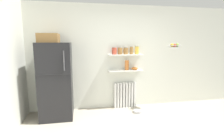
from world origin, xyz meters
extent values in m
plane|color=#B2A893|center=(0.00, 0.50, 0.00)|extent=(7.04, 7.04, 0.00)
cube|color=silver|center=(0.00, 2.05, 1.30)|extent=(7.04, 0.10, 2.60)
cube|color=black|center=(-1.49, 1.64, 0.84)|extent=(0.69, 0.71, 1.68)
cube|color=#262628|center=(-1.49, 1.28, 1.04)|extent=(0.68, 0.01, 0.01)
cylinder|color=#4C4C51|center=(-1.27, 1.27, 1.32)|extent=(0.02, 0.02, 0.40)
cube|color=olive|center=(-1.59, 1.64, 1.77)|extent=(0.41, 0.50, 0.19)
cube|color=white|center=(-0.09, 1.92, 0.33)|extent=(0.05, 0.12, 0.65)
cube|color=white|center=(-0.01, 1.92, 0.33)|extent=(0.05, 0.12, 0.65)
cube|color=white|center=(0.06, 1.92, 0.33)|extent=(0.05, 0.12, 0.65)
cube|color=white|center=(0.14, 1.92, 0.33)|extent=(0.05, 0.12, 0.65)
cube|color=white|center=(0.21, 1.92, 0.33)|extent=(0.05, 0.12, 0.65)
cube|color=white|center=(0.29, 1.92, 0.33)|extent=(0.05, 0.12, 0.65)
cube|color=white|center=(0.36, 1.92, 0.33)|extent=(0.05, 0.12, 0.65)
cube|color=white|center=(0.43, 1.92, 0.33)|extent=(0.05, 0.12, 0.65)
cube|color=white|center=(0.17, 1.89, 0.98)|extent=(0.87, 0.22, 0.02)
cube|color=white|center=(0.17, 1.89, 1.38)|extent=(0.87, 0.22, 0.02)
cylinder|color=#C64C38|center=(-0.12, 1.89, 1.47)|extent=(0.12, 0.12, 0.17)
cylinder|color=gray|center=(-0.12, 1.89, 1.57)|extent=(0.11, 0.11, 0.02)
cylinder|color=olive|center=(0.03, 1.89, 1.47)|extent=(0.11, 0.11, 0.16)
cylinder|color=gray|center=(0.03, 1.89, 1.56)|extent=(0.10, 0.10, 0.02)
cylinder|color=olive|center=(0.17, 1.89, 1.47)|extent=(0.11, 0.11, 0.16)
cylinder|color=gray|center=(0.17, 1.89, 1.56)|extent=(0.10, 0.10, 0.02)
cylinder|color=olive|center=(0.32, 1.89, 1.48)|extent=(0.08, 0.08, 0.18)
cylinder|color=gray|center=(0.32, 1.89, 1.58)|extent=(0.07, 0.07, 0.02)
cylinder|color=yellow|center=(0.47, 1.89, 1.48)|extent=(0.09, 0.09, 0.19)
cylinder|color=gray|center=(0.47, 1.89, 1.59)|extent=(0.09, 0.09, 0.02)
cylinder|color=#CC7033|center=(0.21, 1.89, 1.11)|extent=(0.10, 0.10, 0.25)
ellipsoid|color=orange|center=(0.42, 1.89, 1.03)|extent=(0.16, 0.16, 0.07)
cylinder|color=#B7B7BC|center=(0.39, 1.51, 0.03)|extent=(0.21, 0.21, 0.05)
torus|color=#B2B2B7|center=(1.30, 1.57, 1.61)|extent=(0.31, 0.31, 0.01)
cylinder|color=#A8A8AD|center=(1.30, 1.57, 1.57)|extent=(0.26, 0.26, 0.01)
sphere|color=#7FAD38|center=(1.37, 1.57, 1.62)|extent=(0.08, 0.08, 0.08)
sphere|color=red|center=(1.30, 1.60, 1.61)|extent=(0.07, 0.07, 0.07)
sphere|color=gold|center=(1.24, 1.57, 1.62)|extent=(0.08, 0.08, 0.08)
sphere|color=red|center=(1.30, 1.55, 1.61)|extent=(0.07, 0.07, 0.07)
camera|label=1|loc=(-0.95, -2.26, 1.69)|focal=27.50mm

